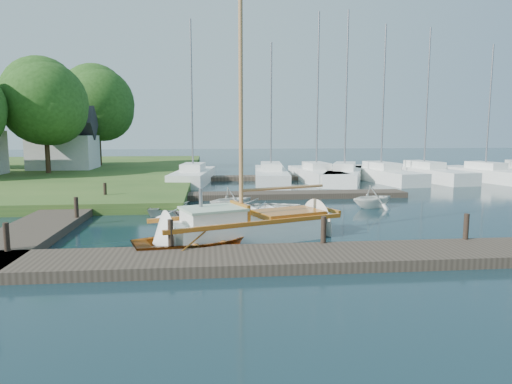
{
  "coord_description": "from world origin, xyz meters",
  "views": [
    {
      "loc": [
        -1.89,
        -18.04,
        3.59
      ],
      "look_at": [
        0.0,
        0.0,
        1.2
      ],
      "focal_mm": 32.0,
      "sensor_mm": 36.0,
      "label": 1
    }
  ],
  "objects": [
    {
      "name": "marina_boat_1",
      "position": [
        2.59,
        14.42,
        0.56
      ],
      "size": [
        3.14,
        9.61,
        9.79
      ],
      "rotation": [
        0.0,
        0.0,
        1.47
      ],
      "color": "silver",
      "rests_on": "ground"
    },
    {
      "name": "marina_boat_4",
      "position": [
        10.73,
        14.22,
        0.57
      ],
      "size": [
        3.58,
        9.1,
        11.16
      ],
      "rotation": [
        0.0,
        0.0,
        1.73
      ],
      "color": "silver",
      "rests_on": "ground"
    },
    {
      "name": "tree_7",
      "position": [
        -12.0,
        26.05,
        6.2
      ],
      "size": [
        6.83,
        6.83,
        9.38
      ],
      "color": "#332114",
      "rests_on": "shore"
    },
    {
      "name": "house_c",
      "position": [
        -14.0,
        22.0,
        2.58
      ],
      "size": [
        5.25,
        4.0,
        5.28
      ],
      "color": "silver",
      "rests_on": "shore"
    },
    {
      "name": "tender_c",
      "position": [
        0.32,
        1.23,
        0.4
      ],
      "size": [
        4.4,
        3.6,
        0.8
      ],
      "primitive_type": "imported",
      "rotation": [
        0.0,
        0.0,
        1.82
      ],
      "color": "silver",
      "rests_on": "ground"
    },
    {
      "name": "mooring_post_3",
      "position": [
        6.0,
        -5.0,
        0.7
      ],
      "size": [
        0.16,
        0.16,
        0.8
      ],
      "primitive_type": "cylinder",
      "color": "black",
      "rests_on": "near_dock"
    },
    {
      "name": "far_dock",
      "position": [
        2.0,
        6.5,
        0.15
      ],
      "size": [
        14.0,
        1.6,
        0.3
      ],
      "primitive_type": "cube",
      "color": "#322A21",
      "rests_on": "ground"
    },
    {
      "name": "tender_a",
      "position": [
        -2.84,
        1.67,
        0.34
      ],
      "size": [
        3.46,
        2.62,
        0.68
      ],
      "primitive_type": "imported",
      "rotation": [
        0.0,
        0.0,
        1.48
      ],
      "color": "silver",
      "rests_on": "ground"
    },
    {
      "name": "near_dock",
      "position": [
        0.0,
        -6.0,
        0.15
      ],
      "size": [
        18.0,
        2.2,
        0.3
      ],
      "primitive_type": "cube",
      "color": "#322A21",
      "rests_on": "ground"
    },
    {
      "name": "sailboat",
      "position": [
        -0.48,
        -3.08,
        0.34
      ],
      "size": [
        7.39,
        4.33,
        9.83
      ],
      "rotation": [
        0.0,
        0.0,
        0.36
      ],
      "color": "silver",
      "rests_on": "ground"
    },
    {
      "name": "marina_boat_5",
      "position": [
        14.36,
        14.87,
        0.57
      ],
      "size": [
        3.7,
        9.75,
        11.15
      ],
      "rotation": [
        0.0,
        0.0,
        1.73
      ],
      "color": "silver",
      "rests_on": "ground"
    },
    {
      "name": "mooring_post_5",
      "position": [
        -7.0,
        5.0,
        0.7
      ],
      "size": [
        0.16,
        0.16,
        0.8
      ],
      "primitive_type": "cylinder",
      "color": "black",
      "rests_on": "left_dock"
    },
    {
      "name": "tree_3",
      "position": [
        -14.0,
        18.05,
        5.81
      ],
      "size": [
        6.41,
        6.38,
        8.74
      ],
      "color": "#332114",
      "rests_on": "shore"
    },
    {
      "name": "marina_boat_6",
      "position": [
        18.4,
        13.46,
        0.56
      ],
      "size": [
        3.87,
        8.07,
        9.77
      ],
      "rotation": [
        0.0,
        0.0,
        1.79
      ],
      "color": "silver",
      "rests_on": "ground"
    },
    {
      "name": "marina_boat_0",
      "position": [
        -2.96,
        14.2,
        0.57
      ],
      "size": [
        3.23,
        8.2,
        11.17
      ],
      "rotation": [
        0.0,
        0.0,
        1.44
      ],
      "color": "silver",
      "rests_on": "ground"
    },
    {
      "name": "left_dock",
      "position": [
        -8.0,
        2.0,
        0.15
      ],
      "size": [
        2.2,
        18.0,
        0.3
      ],
      "primitive_type": "cube",
      "color": "#322A21",
      "rests_on": "ground"
    },
    {
      "name": "marina_boat_3",
      "position": [
        7.86,
        13.85,
        0.57
      ],
      "size": [
        5.18,
        9.0,
        11.96
      ],
      "rotation": [
        0.0,
        0.0,
        1.21
      ],
      "color": "silver",
      "rests_on": "ground"
    },
    {
      "name": "tender_d",
      "position": [
        5.88,
        2.75,
        0.59
      ],
      "size": [
        2.8,
        2.61,
        1.19
      ],
      "primitive_type": "imported",
      "rotation": [
        0.0,
        0.0,
        1.93
      ],
      "color": "silver",
      "rests_on": "ground"
    },
    {
      "name": "mooring_post_2",
      "position": [
        1.5,
        -5.0,
        0.7
      ],
      "size": [
        0.16,
        0.16,
        0.8
      ],
      "primitive_type": "cylinder",
      "color": "black",
      "rests_on": "near_dock"
    },
    {
      "name": "pontoon",
      "position": [
        10.0,
        16.0,
        0.15
      ],
      "size": [
        30.0,
        1.6,
        0.3
      ],
      "primitive_type": "cube",
      "color": "#322A21",
      "rests_on": "ground"
    },
    {
      "name": "mooring_post_0",
      "position": [
        -7.5,
        -5.0,
        0.7
      ],
      "size": [
        0.16,
        0.16,
        0.8
      ],
      "primitive_type": "cylinder",
      "color": "black",
      "rests_on": "near_dock"
    },
    {
      "name": "dinghy",
      "position": [
        -2.22,
        -4.32,
        0.41
      ],
      "size": [
        4.57,
        3.84,
        0.81
      ],
      "primitive_type": "imported",
      "rotation": [
        0.0,
        0.0,
        1.88
      ],
      "color": "brown",
      "rests_on": "ground"
    },
    {
      "name": "ground",
      "position": [
        0.0,
        0.0,
        0.0
      ],
      "size": [
        160.0,
        160.0,
        0.0
      ],
      "primitive_type": "plane",
      "color": "black",
      "rests_on": "ground"
    },
    {
      "name": "tender_b",
      "position": [
        -0.87,
        2.89,
        0.59
      ],
      "size": [
        2.87,
        2.76,
        1.17
      ],
      "primitive_type": "imported",
      "rotation": [
        0.0,
        0.0,
        2.08
      ],
      "color": "silver",
      "rests_on": "ground"
    },
    {
      "name": "mooring_post_1",
      "position": [
        -3.0,
        -5.0,
        0.7
      ],
      "size": [
        0.16,
        0.16,
        0.8
      ],
      "primitive_type": "cylinder",
      "color": "black",
      "rests_on": "near_dock"
    },
    {
      "name": "mooring_post_4",
      "position": [
        -7.0,
        0.0,
        0.7
      ],
      "size": [
        0.16,
        0.16,
        0.8
      ],
      "primitive_type": "cylinder",
      "color": "black",
      "rests_on": "left_dock"
    },
    {
      "name": "marina_boat_2",
      "position": [
        5.93,
        14.37,
        0.58
      ],
      "size": [
        2.78,
        8.14,
        11.92
      ],
      "rotation": [
        0.0,
        0.0,
        1.64
      ],
      "color": "silver",
      "rests_on": "ground"
    }
  ]
}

